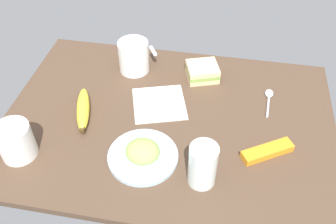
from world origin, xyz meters
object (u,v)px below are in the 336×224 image
object	(u,v)px
banana	(83,109)
coffee_mug_milky	(134,56)
glass_of_milk	(202,166)
snack_bar	(267,151)
sandwich_main	(202,72)
plate_of_food	(143,154)
paper_napkin	(159,104)
spoon	(269,98)
coffee_mug_black	(15,141)

from	to	relation	value
banana	coffee_mug_milky	bearing A→B (deg)	-112.54
glass_of_milk	snack_bar	bearing A→B (deg)	-144.83
coffee_mug_milky	sandwich_main	world-z (taller)	coffee_mug_milky
banana	snack_bar	bearing A→B (deg)	173.77
snack_bar	plate_of_food	bearing A→B (deg)	-18.74
coffee_mug_milky	snack_bar	world-z (taller)	coffee_mug_milky
glass_of_milk	paper_napkin	world-z (taller)	glass_of_milk
spoon	paper_napkin	xyz separation A→B (cm)	(30.83, 7.75, -0.23)
plate_of_food	coffee_mug_black	distance (cm)	31.08
coffee_mug_milky	spoon	xyz separation A→B (cm)	(-41.60, 6.61, -4.73)
coffee_mug_black	sandwich_main	world-z (taller)	coffee_mug_black
coffee_mug_milky	paper_napkin	bearing A→B (deg)	126.86
spoon	glass_of_milk	bearing A→B (deg)	63.08
spoon	paper_napkin	size ratio (longest dim) A/B	0.82
glass_of_milk	spoon	size ratio (longest dim) A/B	0.96
coffee_mug_black	paper_napkin	bearing A→B (deg)	-142.10
sandwich_main	paper_napkin	world-z (taller)	sandwich_main
sandwich_main	snack_bar	world-z (taller)	sandwich_main
sandwich_main	spoon	xyz separation A→B (cm)	(-20.19, 6.54, -1.82)
sandwich_main	spoon	world-z (taller)	sandwich_main
sandwich_main	paper_napkin	size ratio (longest dim) A/B	0.78
glass_of_milk	paper_napkin	distance (cm)	28.46
plate_of_food	banana	bearing A→B (deg)	-31.92
spoon	paper_napkin	distance (cm)	31.79
glass_of_milk	paper_napkin	size ratio (longest dim) A/B	0.79
coffee_mug_milky	paper_napkin	distance (cm)	18.63
plate_of_food	paper_napkin	size ratio (longest dim) A/B	1.20
coffee_mug_black	paper_napkin	size ratio (longest dim) A/B	0.77
banana	snack_bar	distance (cm)	50.27
snack_bar	paper_napkin	distance (cm)	32.80
sandwich_main	banana	world-z (taller)	sandwich_main
sandwich_main	coffee_mug_black	bearing A→B (deg)	42.73
glass_of_milk	spoon	xyz separation A→B (cm)	(-15.99, -31.50, -4.84)
coffee_mug_black	coffee_mug_milky	xyz separation A→B (cm)	(-19.98, -38.30, 0.35)
plate_of_food	banana	distance (cm)	23.26
spoon	paper_napkin	world-z (taller)	spoon
banana	sandwich_main	bearing A→B (deg)	-144.41
plate_of_food	coffee_mug_milky	xyz separation A→B (cm)	(10.66, -34.20, 3.55)
plate_of_food	sandwich_main	xyz separation A→B (cm)	(-10.76, -34.13, 0.64)
paper_napkin	plate_of_food	bearing A→B (deg)	89.68
sandwich_main	banana	size ratio (longest dim) A/B	0.67
plate_of_food	glass_of_milk	distance (cm)	15.88
coffee_mug_black	banana	xyz separation A→B (cm)	(-10.89, -16.41, -3.03)
sandwich_main	banana	distance (cm)	37.51
sandwich_main	snack_bar	bearing A→B (deg)	125.51
banana	snack_bar	world-z (taller)	banana
coffee_mug_milky	spoon	bearing A→B (deg)	170.97
glass_of_milk	coffee_mug_milky	bearing A→B (deg)	-56.10
spoon	coffee_mug_black	bearing A→B (deg)	27.23
glass_of_milk	spoon	distance (cm)	35.66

